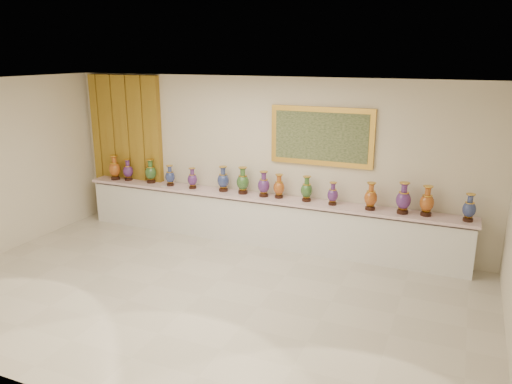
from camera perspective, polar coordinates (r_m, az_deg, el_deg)
ground at (r=7.42m, az=-6.23°, el=-11.66°), size 8.00×8.00×0.00m
room at (r=10.11m, az=-11.56°, el=5.01°), size 8.00×8.00×8.00m
counter at (r=9.13m, az=0.65°, el=-3.25°), size 7.28×0.48×0.90m
vase_0 at (r=10.51m, az=-15.84°, el=2.58°), size 0.29×0.29×0.50m
vase_1 at (r=10.39m, az=-14.42°, el=2.36°), size 0.24×0.24×0.43m
vase_2 at (r=10.08m, az=-11.95°, el=2.22°), size 0.28×0.28×0.47m
vase_3 at (r=9.80m, az=-9.80°, el=1.75°), size 0.24×0.24×0.40m
vase_4 at (r=9.53m, az=-7.28°, el=1.45°), size 0.24×0.24×0.40m
vase_5 at (r=9.27m, az=-3.77°, el=1.37°), size 0.28×0.28×0.47m
vase_6 at (r=9.09m, az=-1.52°, el=1.17°), size 0.25×0.25×0.50m
vase_7 at (r=8.91m, az=0.89°, el=0.78°), size 0.27×0.27×0.46m
vase_8 at (r=8.84m, az=2.65°, el=0.54°), size 0.21×0.21×0.43m
vase_9 at (r=8.68m, az=5.81°, el=0.23°), size 0.26×0.26×0.45m
vase_10 at (r=8.53m, az=8.77°, el=-0.31°), size 0.20×0.20×0.39m
vase_11 at (r=8.37m, az=12.98°, el=-0.62°), size 0.24×0.24×0.46m
vase_12 at (r=8.30m, az=16.50°, el=-0.84°), size 0.31×0.31×0.51m
vase_13 at (r=8.31m, az=18.95°, el=-1.12°), size 0.29×0.29×0.48m
vase_14 at (r=8.27m, az=23.18°, el=-1.79°), size 0.26×0.26×0.43m
label_card at (r=9.79m, az=-10.50°, el=0.63°), size 0.10×0.06×0.00m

